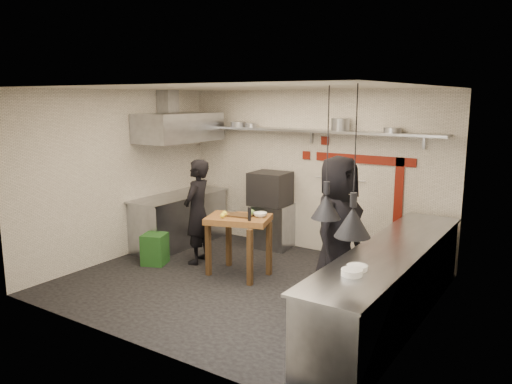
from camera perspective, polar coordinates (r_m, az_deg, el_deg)
The scene contains 47 objects.
floor at distance 7.35m, azimuth -1.45°, elevation -10.56°, with size 5.00×5.00×0.00m, color black.
ceiling at distance 6.84m, azimuth -1.57°, elevation 11.83°, with size 5.00×5.00×0.00m, color beige.
wall_back at distance 8.74m, azimuth 6.38°, elevation 2.34°, with size 5.00×0.04×2.80m, color silver.
wall_front at distance 5.41m, azimuth -14.33°, elevation -3.19°, with size 5.00×0.04×2.80m, color silver.
wall_left at distance 8.62m, azimuth -15.30°, elevation 1.90°, with size 0.04×4.20×2.80m, color silver.
wall_right at distance 5.93m, azimuth 18.76°, elevation -2.22°, with size 0.04×4.20×2.80m, color silver.
red_band_horiz at distance 8.30m, azimuth 12.21°, elevation 3.67°, with size 1.70×0.02×0.14m, color maroon.
red_band_vert at distance 8.18m, azimuth 15.99°, elevation -0.01°, with size 0.14×0.02×1.10m, color maroon.
red_tile_a at distance 8.55m, azimuth 7.89°, elevation 5.83°, with size 0.14×0.02×0.14m, color maroon.
red_tile_b at distance 8.73m, azimuth 5.77°, elevation 4.20°, with size 0.14×0.02×0.14m, color maroon.
back_shelf at distance 8.51m, azimuth 5.92°, elevation 7.00°, with size 4.60×0.34×0.04m, color gray.
shelf_bracket_left at distance 9.66m, azimuth -3.79°, elevation 6.88°, with size 0.04×0.06×0.24m, color gray.
shelf_bracket_mid at distance 8.65m, azimuth 6.37°, elevation 6.38°, with size 0.04×0.06×0.24m, color gray.
shelf_bracket_right at distance 7.97m, azimuth 18.68°, elevation 5.51°, with size 0.04×0.06×0.24m, color gray.
pan_far_left at distance 9.25m, azimuth -2.07°, elevation 7.75°, with size 0.28×0.28×0.09m, color gray.
pan_mid_left at distance 9.09m, azimuth -0.59°, elevation 7.64°, with size 0.21×0.21×0.07m, color gray.
stock_pot at distance 8.25m, azimuth 9.61°, elevation 7.62°, with size 0.30×0.30×0.20m, color gray.
pan_right at distance 7.94m, azimuth 15.31°, elevation 6.84°, with size 0.28×0.28×0.08m, color gray.
oven_stand at distance 8.99m, azimuth 2.03°, elevation -3.88°, with size 0.62×0.56×0.80m, color gray.
combi_oven at distance 8.79m, azimuth 1.63°, elevation 0.40°, with size 0.64×0.60×0.58m, color black.
oven_door at distance 8.52m, azimuth 1.00°, elevation 0.08°, with size 0.53×0.03×0.46m, color maroon.
oven_glass at distance 8.56m, azimuth 1.08°, elevation 0.12°, with size 0.34×0.02×0.34m, color black.
hand_sink at distance 8.47m, azimuth 9.05°, elevation -2.28°, with size 0.46×0.34×0.22m, color white.
sink_tap at distance 8.43m, azimuth 9.09°, elevation -1.09°, with size 0.03×0.03×0.14m, color gray.
sink_drain at distance 8.54m, azimuth 8.86°, elevation -5.21°, with size 0.06×0.06×0.66m, color gray.
utensil_rail at distance 8.49m, azimuth 9.55°, elevation 1.46°, with size 0.02×0.02×0.90m, color gray.
counter_right at distance 6.29m, azimuth 15.11°, elevation -10.31°, with size 0.70×3.80×0.90m, color gray.
counter_right_top at distance 6.14m, azimuth 15.32°, elevation -6.26°, with size 0.76×3.90×0.03m, color gray.
plate_stack at distance 5.10m, azimuth 10.91°, elevation -9.02°, with size 0.21×0.21×0.07m, color white.
small_bowl_right at distance 5.27m, azimuth 11.48°, elevation -8.48°, with size 0.21×0.21×0.05m, color white.
counter_left at distance 9.28m, azimuth -8.71°, elevation -3.20°, with size 0.70×1.90×0.90m, color gray.
counter_left_top at distance 9.18m, azimuth -8.79°, elevation -0.39°, with size 0.76×2.00×0.03m, color gray.
extractor_hood at distance 8.99m, azimuth -8.78°, elevation 7.32°, with size 0.78×1.60×0.50m, color gray.
hood_duct at distance 9.15m, azimuth -10.03°, elevation 9.85°, with size 0.28×0.28×0.50m, color gray.
green_bin at distance 8.31m, azimuth -11.48°, elevation -6.40°, with size 0.36×0.36×0.50m, color #20541E.
prep_table at distance 7.59m, azimuth -1.99°, elevation -6.17°, with size 0.92×0.64×0.92m, color brown, non-canonical shape.
cutting_board at distance 7.48m, azimuth -1.74°, elevation -2.68°, with size 0.35×0.25×0.03m, color #472F19.
pepper_mill at distance 7.18m, azimuth -0.76°, elevation -2.54°, with size 0.05×0.05×0.20m, color black.
lemon_a at distance 7.48m, azimuth -3.63°, elevation -2.48°, with size 0.08×0.08×0.08m, color yellow.
lemon_b at distance 7.37m, azimuth -3.85°, elevation -2.71°, with size 0.07×0.07×0.07m, color yellow.
veg_ball at distance 7.51m, azimuth -0.49°, elevation -2.34°, with size 0.09×0.09×0.09m, color #577C36.
steel_tray at distance 7.71m, azimuth -2.82°, elevation -2.27°, with size 0.17×0.11×0.03m, color gray.
bowl at distance 7.43m, azimuth 0.48°, elevation -2.61°, with size 0.21×0.21×0.06m, color white.
heat_lamp_near at distance 5.48m, azimuth 8.17°, elevation 4.38°, with size 0.33×0.33×1.45m, color black, non-canonical shape.
heat_lamp_far at distance 4.80m, azimuth 11.24°, elevation 3.36°, with size 0.35×0.35×1.46m, color black, non-canonical shape.
chef_left at distance 8.13m, azimuth -6.72°, elevation -2.24°, with size 0.62×0.41×1.70m, color black.
chef_right at distance 6.58m, azimuth 9.26°, elevation -4.33°, with size 0.95×0.62×1.95m, color black.
Camera 1 is at (3.91, -5.61, 2.68)m, focal length 35.00 mm.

